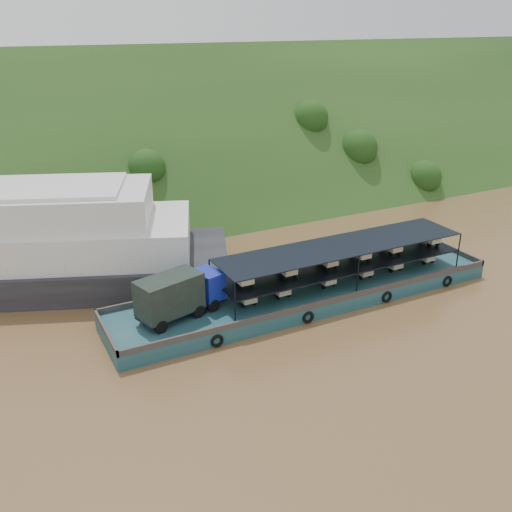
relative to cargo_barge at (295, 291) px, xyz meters
name	(u,v)px	position (x,y,z in m)	size (l,w,h in m)	color
ground	(291,297)	(0.38, 1.14, -1.21)	(160.00, 160.00, 0.00)	brown
hillside	(162,194)	(0.38, 37.14, -1.21)	(140.00, 28.00, 28.00)	#1B3814
cargo_barge	(295,291)	(0.00, 0.00, 0.00)	(35.00, 7.18, 4.84)	#143E48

